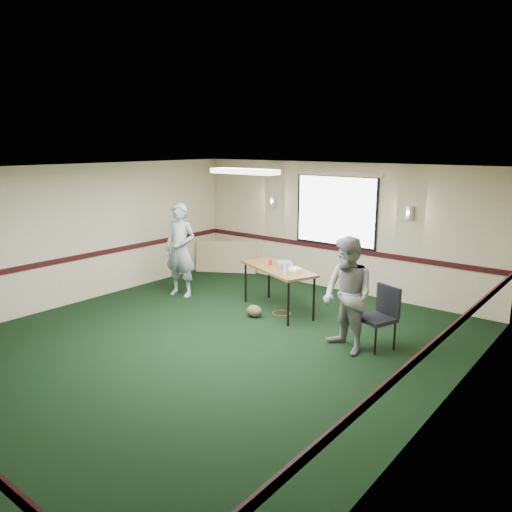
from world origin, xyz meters
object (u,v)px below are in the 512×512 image
Objects in this scene: conference_chair at (382,312)px; folding_table at (278,271)px; projector at (284,265)px; person_left at (180,250)px; person_right at (348,295)px.

folding_table is at bearing -169.29° from conference_chair.
folding_table is 2.29m from conference_chair.
projector is at bearing 58.08° from folding_table.
projector is 0.34× the size of conference_chair.
folding_table is 0.16m from projector.
conference_chair is at bearing -11.44° from person_left.
folding_table is at bearing -98.86° from projector.
person_left is 1.09× the size of person_right.
person_right is (1.81, -0.93, -0.02)m from projector.
person_right reaches higher than projector.
projector is 0.18× the size of person_right.
folding_table is 1.03× the size of person_right.
projector is 2.29m from person_left.
folding_table is 2.09m from person_right.
person_right reaches higher than conference_chair.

